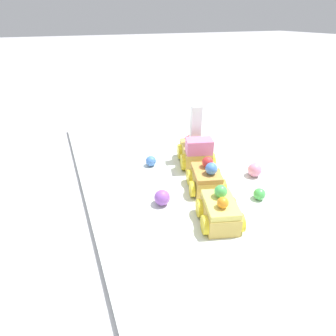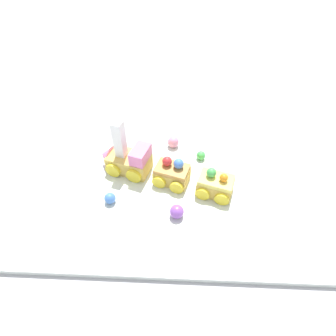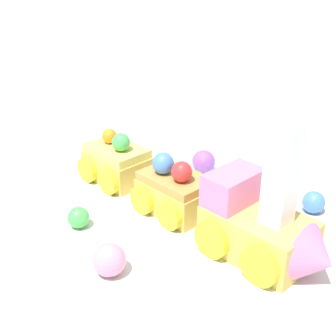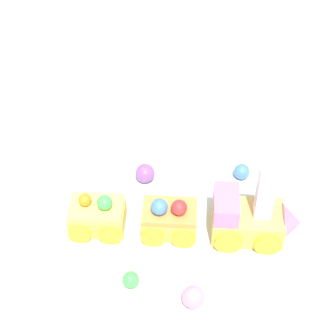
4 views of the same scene
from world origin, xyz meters
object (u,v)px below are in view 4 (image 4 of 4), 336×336
(gumball_blue, at_px, (242,172))
(gumball_pink, at_px, (193,297))
(cake_car_lemon, at_px, (97,215))
(gumball_green, at_px, (131,280))
(cake_train_locomotive, at_px, (254,218))
(gumball_purple, at_px, (145,173))
(cake_car_caramel, at_px, (169,218))

(gumball_blue, distance_m, gumball_pink, 0.22)
(cake_car_lemon, distance_m, gumball_green, 0.10)
(gumball_green, bearing_deg, cake_train_locomotive, 13.04)
(gumball_blue, bearing_deg, gumball_purple, 168.17)
(cake_train_locomotive, relative_size, gumball_blue, 5.48)
(gumball_green, xyz_separation_m, gumball_pink, (0.07, -0.04, 0.00))
(cake_car_lemon, xyz_separation_m, gumball_blue, (0.22, 0.04, -0.01))
(gumball_purple, xyz_separation_m, gumball_pink, (0.01, -0.21, 0.00))
(cake_train_locomotive, height_order, gumball_pink, cake_train_locomotive)
(cake_train_locomotive, xyz_separation_m, gumball_pink, (-0.10, -0.08, -0.02))
(gumball_purple, relative_size, gumball_pink, 0.98)
(gumball_purple, xyz_separation_m, gumball_green, (-0.05, -0.17, -0.00))
(cake_car_lemon, distance_m, gumball_blue, 0.22)
(gumball_purple, height_order, gumball_blue, gumball_purple)
(cake_train_locomotive, distance_m, gumball_purple, 0.17)
(gumball_green, relative_size, gumball_blue, 0.92)
(gumball_purple, distance_m, gumball_pink, 0.21)
(cake_car_lemon, relative_size, gumball_blue, 3.66)
(cake_car_caramel, relative_size, cake_car_lemon, 1.00)
(cake_car_lemon, bearing_deg, gumball_blue, 27.07)
(cake_car_caramel, bearing_deg, cake_train_locomotive, 0.26)
(cake_car_lemon, distance_m, gumball_purple, 0.10)
(cake_car_lemon, height_order, gumball_blue, cake_car_lemon)
(gumball_green, height_order, gumball_blue, gumball_blue)
(gumball_purple, bearing_deg, cake_car_caramel, -82.65)
(cake_car_caramel, height_order, gumball_purple, cake_car_caramel)
(cake_car_caramel, xyz_separation_m, gumball_pink, (0.00, -0.12, -0.01))
(cake_car_caramel, distance_m, gumball_green, 0.10)
(gumball_pink, bearing_deg, gumball_green, 147.17)
(cake_car_lemon, height_order, gumball_green, cake_car_lemon)
(gumball_green, bearing_deg, gumball_pink, -32.83)
(cake_car_lemon, relative_size, gumball_purple, 3.04)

